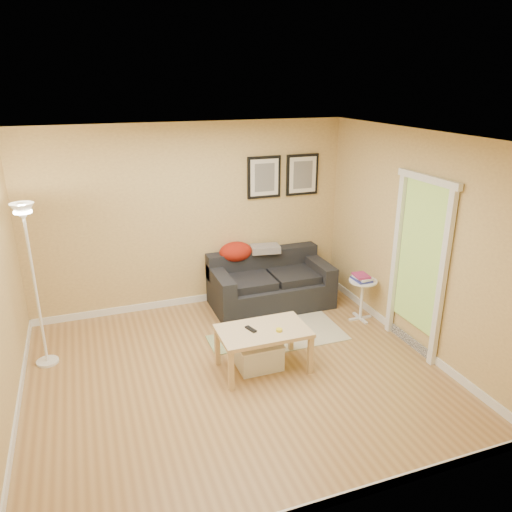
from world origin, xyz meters
The scene contains 24 objects.
floor centered at (0.00, 0.00, 0.00)m, with size 4.50×4.50×0.00m, color #AB8049.
ceiling centered at (0.00, 0.00, 2.60)m, with size 4.50×4.50×0.00m, color white.
wall_back centered at (0.00, 2.00, 1.30)m, with size 4.50×4.50×0.00m, color #DEBB71.
wall_front centered at (0.00, -2.00, 1.30)m, with size 4.50×4.50×0.00m, color #DEBB71.
wall_right centered at (2.25, 0.00, 1.30)m, with size 4.00×4.00×0.00m, color #DEBB71.
baseboard_back centered at (0.00, 1.99, 0.05)m, with size 4.50×0.02×0.10m, color white.
baseboard_front centered at (0.00, -1.99, 0.05)m, with size 4.50×0.02×0.10m, color white.
baseboard_left centered at (-2.24, 0.00, 0.05)m, with size 0.02×4.00×0.10m, color white.
baseboard_right centered at (2.24, 0.00, 0.05)m, with size 0.02×4.00×0.10m, color white.
sofa centered at (1.03, 1.53, 0.38)m, with size 1.70×0.90×0.75m, color black, non-canonical shape.
red_throw centered at (0.60, 1.85, 0.77)m, with size 0.48×0.36×0.28m, color #AA290F, non-canonical shape.
plaid_throw centered at (1.04, 1.80, 0.78)m, with size 0.42×0.26×0.10m, color tan, non-canonical shape.
framed_print_left centered at (1.08, 1.98, 1.80)m, with size 0.50×0.04×0.60m, color black, non-canonical shape.
framed_print_right centered at (1.68, 1.98, 1.80)m, with size 0.50×0.04×0.60m, color black, non-canonical shape.
area_rug centered at (1.00, 0.64, 0.01)m, with size 1.25×0.85×0.01m, color beige.
green_runner centered at (0.23, 0.68, 0.01)m, with size 0.70×0.50×0.01m, color #668C4C.
coffee_table centered at (0.32, -0.01, 0.25)m, with size 1.00×0.61×0.50m, color #DAB985, non-canonical shape.
remote_control centered at (0.19, 0.03, 0.51)m, with size 0.05×0.16×0.02m, color black.
tape_roll centered at (0.47, -0.11, 0.52)m, with size 0.07×0.07×0.03m, color yellow.
storage_bin centered at (0.29, 0.03, 0.16)m, with size 0.51×0.37×0.31m, color white, non-canonical shape.
side_table centered at (2.02, 0.68, 0.29)m, with size 0.38×0.38×0.58m, color white, non-canonical shape.
book_stack centered at (2.00, 0.69, 0.62)m, with size 0.20×0.27×0.08m, color navy, non-canonical shape.
floor_lamp centered at (-2.00, 0.96, 0.91)m, with size 0.25×0.25×1.92m, color white, non-canonical shape.
doorway centered at (2.20, -0.15, 1.02)m, with size 0.12×1.01×2.13m, color white, non-canonical shape.
Camera 1 is at (-1.40, -4.53, 3.12)m, focal length 34.40 mm.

